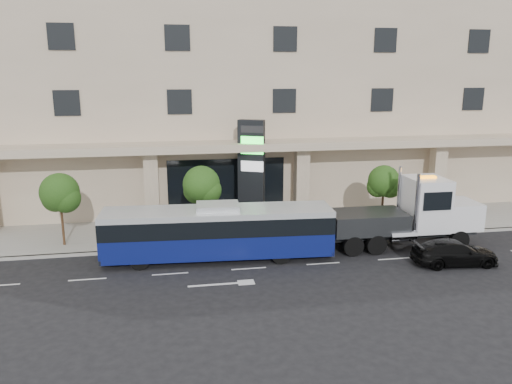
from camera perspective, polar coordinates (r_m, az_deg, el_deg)
ground at (r=27.42m, az=-1.35°, el=-7.58°), size 120.00×120.00×0.00m
sidewalk at (r=32.07m, az=-2.71°, el=-4.28°), size 120.00×6.00×0.15m
curb at (r=29.25m, az=-1.95°, el=-6.05°), size 120.00×0.30×0.15m
convention_center at (r=40.90m, az=-4.80°, el=13.61°), size 60.00×17.60×20.00m
tree_left at (r=30.30m, az=-21.46°, el=-0.32°), size 2.27×2.20×4.22m
tree_mid at (r=29.70m, az=-6.21°, el=0.57°), size 2.28×2.20×4.38m
tree_right at (r=32.55m, az=14.44°, el=0.96°), size 2.10×2.00×4.04m
city_bus at (r=26.89m, az=-4.37°, el=-4.48°), size 12.37×3.33×3.10m
tow_truck at (r=30.10m, az=17.21°, el=-2.53°), size 9.95×2.64×4.53m
black_sedan at (r=28.37m, az=21.76°, el=-6.45°), size 4.61×2.16×1.30m
signage_pylon at (r=32.42m, az=-0.53°, el=2.35°), size 1.78×1.26×6.79m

